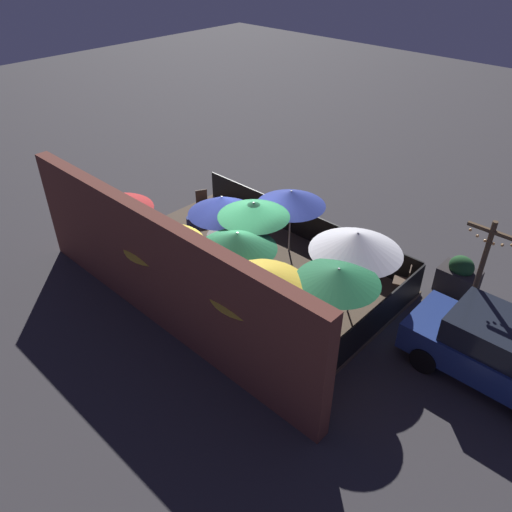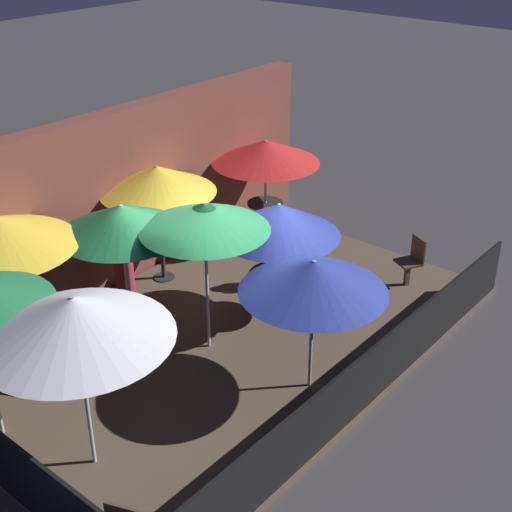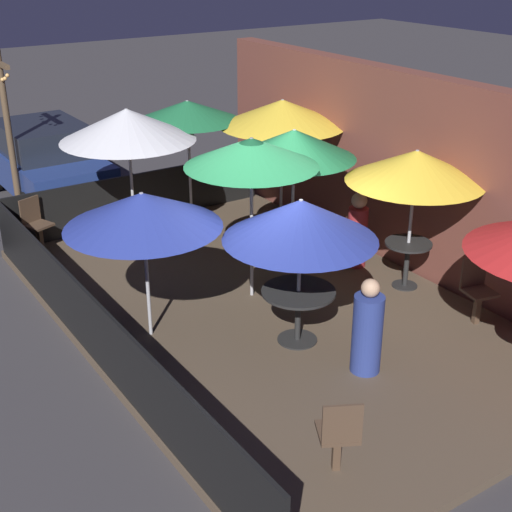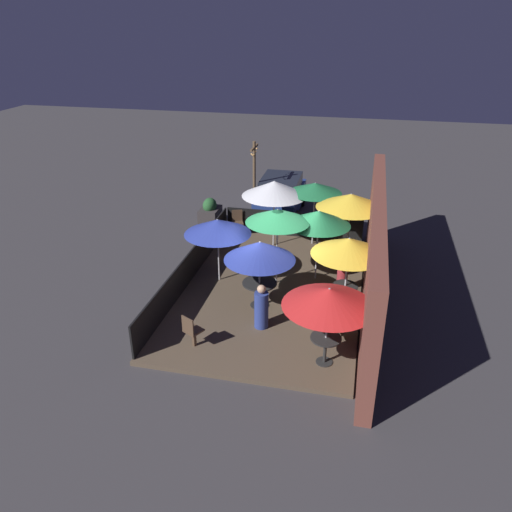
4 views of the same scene
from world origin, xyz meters
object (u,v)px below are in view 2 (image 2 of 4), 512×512
(patio_umbrella_6, at_px, (75,318))
(patio_chair_2, at_px, (212,228))
(patio_umbrella_2, at_px, (279,220))
(patio_chair_0, at_px, (412,260))
(dining_table_2, at_px, (278,282))
(patron_1, at_px, (124,272))
(patio_umbrella_0, at_px, (157,179))
(dining_table_0, at_px, (162,250))
(patio_umbrella_3, at_px, (314,276))
(patio_umbrella_1, at_px, (266,151))
(dining_table_1, at_px, (265,210))
(patio_umbrella_5, at_px, (122,219))
(patron_0, at_px, (302,257))
(patio_umbrella_8, at_px, (204,217))

(patio_umbrella_6, height_order, patio_chair_2, patio_umbrella_6)
(patio_umbrella_2, distance_m, patio_chair_0, 2.91)
(patio_umbrella_6, relative_size, patio_chair_0, 2.64)
(dining_table_2, distance_m, patio_chair_2, 2.58)
(patron_1, bearing_deg, patio_umbrella_0, -76.38)
(dining_table_0, relative_size, dining_table_2, 0.75)
(patio_umbrella_2, bearing_deg, patio_umbrella_3, -128.33)
(patio_umbrella_1, xyz_separation_m, dining_table_1, (0.00, 0.00, -1.26))
(patio_umbrella_6, distance_m, patron_1, 4.20)
(patio_umbrella_1, distance_m, dining_table_0, 2.91)
(patio_umbrella_1, distance_m, patio_umbrella_5, 4.32)
(patio_umbrella_0, distance_m, patio_umbrella_6, 4.77)
(patio_umbrella_6, relative_size, patron_0, 1.91)
(dining_table_2, distance_m, patio_chair_0, 2.63)
(patio_umbrella_2, xyz_separation_m, dining_table_0, (-0.39, 2.38, -1.17))
(patio_umbrella_3, xyz_separation_m, patio_umbrella_8, (-0.21, 1.80, 0.42))
(patio_umbrella_2, distance_m, patio_chair_2, 2.86)
(patio_umbrella_2, bearing_deg, patron_0, 14.81)
(patio_umbrella_5, bearing_deg, patron_1, 54.36)
(patio_chair_0, bearing_deg, patio_umbrella_2, 0.00)
(patio_umbrella_8, height_order, dining_table_1, patio_umbrella_8)
(patio_chair_2, bearing_deg, patio_umbrella_2, -98.07)
(patio_umbrella_1, distance_m, patron_1, 3.84)
(patio_umbrella_2, height_order, patio_umbrella_6, patio_umbrella_6)
(patio_umbrella_0, height_order, patio_umbrella_1, patio_umbrella_0)
(dining_table_2, height_order, patio_chair_2, patio_chair_2)
(patio_umbrella_5, bearing_deg, dining_table_1, 9.51)
(patio_umbrella_8, bearing_deg, patio_umbrella_6, -167.13)
(patio_umbrella_5, height_order, patio_chair_2, patio_umbrella_5)
(patio_umbrella_1, distance_m, patio_umbrella_3, 5.06)
(dining_table_2, bearing_deg, patio_chair_0, -27.79)
(patio_umbrella_1, distance_m, patio_umbrella_2, 3.06)
(patio_umbrella_0, xyz_separation_m, patio_umbrella_3, (-0.86, -3.96, -0.13))
(patio_umbrella_2, relative_size, patron_1, 1.59)
(patio_umbrella_6, relative_size, patio_chair_2, 2.56)
(patio_umbrella_6, xyz_separation_m, patron_1, (2.85, 2.66, -1.56))
(patio_umbrella_2, relative_size, patio_umbrella_5, 0.88)
(patio_umbrella_5, relative_size, dining_table_0, 3.09)
(patio_umbrella_6, xyz_separation_m, patron_0, (5.30, 0.69, -1.58))
(patio_chair_0, bearing_deg, patio_chair_2, -41.41)
(dining_table_1, bearing_deg, patio_umbrella_5, -170.49)
(patio_umbrella_2, xyz_separation_m, patio_umbrella_5, (-2.02, 1.38, 0.31))
(patio_umbrella_5, xyz_separation_m, dining_table_1, (4.25, 0.71, -1.49))
(patron_0, bearing_deg, patio_chair_0, -70.71)
(patio_umbrella_6, height_order, dining_table_0, patio_umbrella_6)
(patron_0, xyz_separation_m, patron_1, (-2.46, 1.97, 0.03))
(patio_umbrella_1, height_order, dining_table_1, patio_umbrella_1)
(patio_umbrella_2, distance_m, patio_umbrella_5, 2.47)
(patio_chair_2, relative_size, patron_0, 0.74)
(patio_umbrella_1, height_order, patron_0, patio_umbrella_1)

